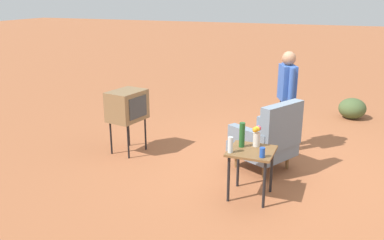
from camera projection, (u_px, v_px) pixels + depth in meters
The scene contains 10 objects.
ground_plane at pixel (271, 164), 6.29m from camera, with size 60.00×60.00×0.00m, color #A05B38.
armchair at pixel (268, 138), 5.94m from camera, with size 1.04×1.04×1.06m.
side_table at pixel (251, 157), 5.14m from camera, with size 0.56×0.56×0.64m.
tv_on_stand at pixel (127, 106), 6.55m from camera, with size 0.67×0.54×1.03m.
person_standing at pixel (286, 95), 6.62m from camera, with size 0.53×0.35×1.64m.
bottle_wine_green at pixel (242, 135), 5.17m from camera, with size 0.07×0.07×0.32m, color #1E5623.
soda_can_blue at pixel (262, 152), 4.87m from camera, with size 0.07×0.07×0.12m, color blue.
bottle_short_clear at pixel (230, 145), 5.00m from camera, with size 0.06×0.06×0.20m, color silver.
flower_vase at pixel (257, 135), 5.20m from camera, with size 0.15×0.10×0.27m.
shrub_mid at pixel (352, 108), 8.53m from camera, with size 0.55×0.55×0.43m, color #475B33.
Camera 1 is at (5.85, 0.99, 2.51)m, focal length 38.36 mm.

